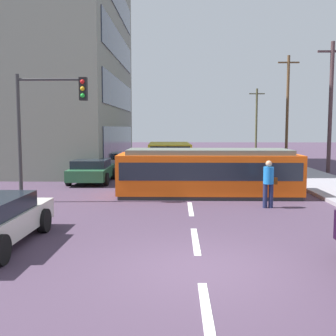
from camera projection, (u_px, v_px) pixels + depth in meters
name	position (u px, v px, depth m)	size (l,w,h in m)	color
ground_plane	(188.00, 191.00, 18.13)	(120.00, 120.00, 0.00)	#443347
lane_stripe_0	(207.00, 313.00, 6.19)	(0.16, 2.40, 0.01)	silver
lane_stripe_1	(195.00, 241.00, 10.17)	(0.16, 2.40, 0.01)	silver
lane_stripe_2	(191.00, 209.00, 14.15)	(0.16, 2.40, 0.01)	silver
lane_stripe_3	(186.00, 178.00, 22.91)	(0.16, 2.40, 0.01)	silver
lane_stripe_4	(184.00, 167.00, 28.88)	(0.16, 2.40, 0.01)	silver
streetcar_tram	(208.00, 172.00, 16.83)	(7.33, 2.54, 1.93)	#E9520F
city_bus	(169.00, 156.00, 25.48)	(2.70, 5.19, 1.84)	gold
pedestrian_crossing	(269.00, 181.00, 14.27)	(0.50, 0.36, 1.67)	#1D2346
parked_sedan_mid	(92.00, 170.00, 20.94)	(2.08, 4.09, 1.19)	#265C39
parked_sedan_far	(108.00, 161.00, 26.81)	(2.10, 4.30, 1.19)	silver
traffic_light_mast	(47.00, 113.00, 15.09)	(2.65, 0.33, 4.78)	#333333
utility_pole_mid	(331.00, 105.00, 25.14)	(1.80, 0.24, 8.03)	#4A3436
utility_pole_far	(287.00, 106.00, 35.11)	(1.80, 0.24, 8.94)	brown
utility_pole_distant	(256.00, 119.00, 47.85)	(1.80, 0.24, 7.34)	#4D4C2E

